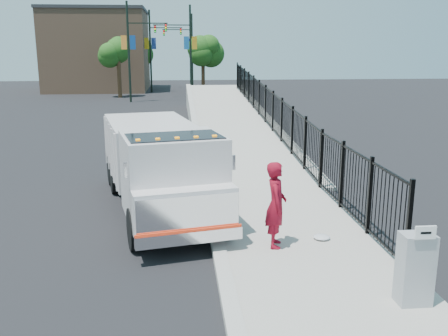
{
  "coord_description": "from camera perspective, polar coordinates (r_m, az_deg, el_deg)",
  "views": [
    {
      "loc": [
        -0.83,
        -10.69,
        4.37
      ],
      "look_at": [
        0.35,
        2.0,
        1.29
      ],
      "focal_mm": 40.0,
      "sensor_mm": 36.0,
      "label": 1
    }
  ],
  "objects": [
    {
      "name": "light_pole_1",
      "position": [
        45.11,
        -4.25,
        13.52
      ],
      "size": [
        3.77,
        0.22,
        8.0
      ],
      "color": "black",
      "rests_on": "ground"
    },
    {
      "name": "light_pole_0",
      "position": [
        42.11,
        -10.43,
        13.34
      ],
      "size": [
        3.77,
        0.22,
        8.0
      ],
      "color": "black",
      "rests_on": "ground"
    },
    {
      "name": "sidewalk",
      "position": [
        10.08,
        11.32,
        -12.02
      ],
      "size": [
        3.55,
        12.0,
        0.12
      ],
      "primitive_type": "cube",
      "color": "#9E998E",
      "rests_on": "ground"
    },
    {
      "name": "arrow_sign",
      "position": [
        8.71,
        22.03,
        -6.85
      ],
      "size": [
        0.35,
        0.04,
        0.22
      ],
      "primitive_type": "cube",
      "color": "white",
      "rests_on": "utility_cabinet"
    },
    {
      "name": "curb",
      "position": [
        9.72,
        0.12,
        -12.61
      ],
      "size": [
        0.3,
        12.0,
        0.16
      ],
      "primitive_type": "cube",
      "color": "#ADAAA3",
      "rests_on": "ground"
    },
    {
      "name": "truck",
      "position": [
        13.5,
        -7.39,
        0.7
      ],
      "size": [
        3.73,
        7.53,
        2.47
      ],
      "rotation": [
        0.0,
        0.0,
        0.21
      ],
      "color": "black",
      "rests_on": "ground"
    },
    {
      "name": "light_pole_2",
      "position": [
        51.31,
        -8.07,
        13.43
      ],
      "size": [
        3.78,
        0.22,
        8.0
      ],
      "color": "black",
      "rests_on": "ground"
    },
    {
      "name": "tree_2",
      "position": [
        59.25,
        -9.72,
        12.99
      ],
      "size": [
        3.1,
        3.1,
        5.55
      ],
      "color": "#382314",
      "rests_on": "ground"
    },
    {
      "name": "light_pole_3",
      "position": [
        56.45,
        -3.98,
        13.53
      ],
      "size": [
        3.78,
        0.22,
        8.0
      ],
      "color": "black",
      "rests_on": "ground"
    },
    {
      "name": "ramp",
      "position": [
        27.2,
        1.0,
        4.32
      ],
      "size": [
        3.95,
        24.06,
        3.19
      ],
      "primitive_type": "cube",
      "rotation": [
        0.06,
        0.0,
        0.0
      ],
      "color": "#9E998E",
      "rests_on": "ground"
    },
    {
      "name": "worker",
      "position": [
        10.87,
        5.96,
        -4.19
      ],
      "size": [
        0.55,
        0.75,
        1.89
      ],
      "primitive_type": "imported",
      "rotation": [
        0.0,
        0.0,
        1.42
      ],
      "color": "maroon",
      "rests_on": "sidewalk"
    },
    {
      "name": "debris",
      "position": [
        11.7,
        11.09,
        -7.74
      ],
      "size": [
        0.39,
        0.39,
        0.1
      ],
      "primitive_type": "ellipsoid",
      "color": "silver",
      "rests_on": "sidewalk"
    },
    {
      "name": "iron_fence",
      "position": [
        23.36,
        5.57,
        4.96
      ],
      "size": [
        0.1,
        28.0,
        1.8
      ],
      "primitive_type": "cube",
      "color": "black",
      "rests_on": "ground"
    },
    {
      "name": "utility_cabinet",
      "position": [
        9.15,
        20.99,
        -10.71
      ],
      "size": [
        0.55,
        0.4,
        1.25
      ],
      "primitive_type": "cube",
      "color": "gray",
      "rests_on": "sidewalk"
    },
    {
      "name": "tree_0",
      "position": [
        46.26,
        -12.01,
        12.72
      ],
      "size": [
        2.3,
        2.3,
        5.15
      ],
      "color": "#382314",
      "rests_on": "ground"
    },
    {
      "name": "tree_1",
      "position": [
        49.12,
        -2.43,
        13.04
      ],
      "size": [
        2.42,
        2.42,
        5.21
      ],
      "color": "#382314",
      "rests_on": "ground"
    },
    {
      "name": "ground",
      "position": [
        11.58,
        -0.83,
        -8.61
      ],
      "size": [
        120.0,
        120.0,
        0.0
      ],
      "primitive_type": "plane",
      "color": "black",
      "rests_on": "ground"
    },
    {
      "name": "building",
      "position": [
        55.3,
        -14.16,
        12.78
      ],
      "size": [
        10.0,
        10.0,
        8.0
      ],
      "primitive_type": "cube",
      "color": "#8C664C",
      "rests_on": "ground"
    }
  ]
}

